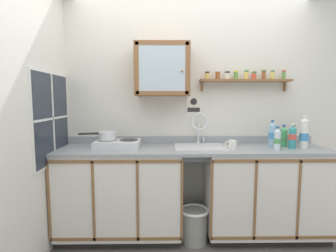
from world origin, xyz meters
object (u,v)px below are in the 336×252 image
object	(u,v)px
saucepan	(107,135)
bottle_water_blue_1	(272,135)
bottle_detergent_teal_5	(292,137)
wall_cabinet	(162,70)
bottle_opaque_white_3	(304,133)
bottle_water_clear_4	(277,139)
bottle_soda_green_0	(283,137)
trash_bin	(194,224)
hot_plate_stove	(118,144)
mug	(232,145)
bottle_juice_amber_2	(293,136)
sink	(200,148)
warning_sign	(194,105)

from	to	relation	value
saucepan	bottle_water_blue_1	xyz separation A→B (m)	(1.70, -0.04, 0.01)
bottle_detergent_teal_5	wall_cabinet	distance (m)	1.49
bottle_opaque_white_3	bottle_water_clear_4	size ratio (longest dim) A/B	1.44
bottle_soda_green_0	trash_bin	xyz separation A→B (m)	(-0.96, -0.20, -0.86)
hot_plate_stove	wall_cabinet	world-z (taller)	wall_cabinet
hot_plate_stove	mug	distance (m)	1.16
saucepan	trash_bin	bearing A→B (deg)	-11.05
hot_plate_stove	mug	bearing A→B (deg)	-5.64
bottle_juice_amber_2	trash_bin	xyz separation A→B (m)	(-1.07, -0.22, -0.86)
sink	bottle_soda_green_0	world-z (taller)	sink
sink	bottle_water_blue_1	xyz separation A→B (m)	(0.74, -0.02, 0.14)
wall_cabinet	warning_sign	distance (m)	0.52
bottle_opaque_white_3	mug	xyz separation A→B (m)	(-0.74, -0.05, -0.10)
hot_plate_stove	bottle_water_blue_1	distance (m)	1.59
bottle_juice_amber_2	bottle_water_clear_4	world-z (taller)	bottle_water_clear_4
bottle_juice_amber_2	hot_plate_stove	bearing A→B (deg)	-177.87
bottle_water_clear_4	bottle_detergent_teal_5	xyz separation A→B (m)	(0.18, 0.07, 0.01)
wall_cabinet	trash_bin	bearing A→B (deg)	-39.82
sink	bottle_opaque_white_3	bearing A→B (deg)	-3.71
saucepan	bottle_detergent_teal_5	size ratio (longest dim) A/B	1.48
bottle_soda_green_0	bottle_juice_amber_2	bearing A→B (deg)	12.07
bottle_soda_green_0	bottle_water_blue_1	size ratio (longest dim) A/B	0.81
wall_cabinet	trash_bin	size ratio (longest dim) A/B	1.65
bottle_soda_green_0	wall_cabinet	world-z (taller)	wall_cabinet
bottle_juice_amber_2	bottle_detergent_teal_5	world-z (taller)	bottle_detergent_teal_5
bottle_water_blue_1	mug	xyz separation A→B (m)	(-0.44, -0.10, -0.08)
bottle_water_blue_1	bottle_detergent_teal_5	xyz separation A→B (m)	(0.18, -0.06, -0.01)
mug	wall_cabinet	bearing A→B (deg)	161.75
bottle_soda_green_0	trash_bin	world-z (taller)	bottle_soda_green_0
bottle_detergent_teal_5	bottle_soda_green_0	bearing A→B (deg)	104.35
hot_plate_stove	wall_cabinet	bearing A→B (deg)	14.09
hot_plate_stove	bottle_juice_amber_2	size ratio (longest dim) A/B	2.00
bottle_juice_amber_2	trash_bin	bearing A→B (deg)	-168.39
mug	wall_cabinet	world-z (taller)	wall_cabinet
bottle_opaque_white_3	trash_bin	world-z (taller)	bottle_opaque_white_3
wall_cabinet	warning_sign	world-z (taller)	wall_cabinet
bottle_opaque_white_3	wall_cabinet	world-z (taller)	wall_cabinet
bottle_water_blue_1	bottle_detergent_teal_5	size ratio (longest dim) A/B	1.12
bottle_water_blue_1	bottle_juice_amber_2	world-z (taller)	bottle_water_blue_1
hot_plate_stove	bottle_opaque_white_3	xyz separation A→B (m)	(1.89, -0.06, 0.11)
bottle_juice_amber_2	bottle_detergent_teal_5	distance (m)	0.17
bottle_juice_amber_2	bottle_soda_green_0	bearing A→B (deg)	-167.93
hot_plate_stove	trash_bin	bearing A→B (deg)	-11.04
mug	hot_plate_stove	bearing A→B (deg)	174.36
hot_plate_stove	bottle_opaque_white_3	bearing A→B (deg)	-1.83
saucepan	mug	world-z (taller)	saucepan
bottle_water_clear_4	sink	bearing A→B (deg)	167.63
saucepan	bottle_water_clear_4	world-z (taller)	bottle_water_clear_4
wall_cabinet	hot_plate_stove	bearing A→B (deg)	-165.91
sink	warning_sign	distance (m)	0.50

